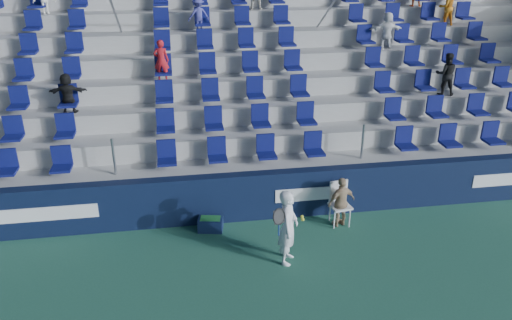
{
  "coord_description": "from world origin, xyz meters",
  "views": [
    {
      "loc": [
        -1.39,
        -7.31,
        6.27
      ],
      "look_at": [
        0.2,
        2.8,
        1.7
      ],
      "focal_mm": 35.0,
      "sensor_mm": 36.0,
      "label": 1
    }
  ],
  "objects": [
    {
      "name": "grandstand",
      "position": [
        0.0,
        8.24,
        2.14
      ],
      "size": [
        24.0,
        8.17,
        6.63
      ],
      "color": "#AAAAA4",
      "rests_on": "ground"
    },
    {
      "name": "line_judge_chair",
      "position": [
        2.18,
        2.66,
        0.6
      ],
      "size": [
        0.52,
        0.54,
        1.05
      ],
      "color": "white",
      "rests_on": "ground"
    },
    {
      "name": "ground",
      "position": [
        0.0,
        0.0,
        0.0
      ],
      "size": [
        70.0,
        70.0,
        0.0
      ],
      "primitive_type": "plane",
      "color": "#2A634C",
      "rests_on": "ground"
    },
    {
      "name": "ball_bin",
      "position": [
        -0.88,
        2.75,
        0.17
      ],
      "size": [
        0.63,
        0.47,
        0.32
      ],
      "color": "#101B3B",
      "rests_on": "ground"
    },
    {
      "name": "sponsor_wall",
      "position": [
        0.0,
        3.15,
        0.6
      ],
      "size": [
        24.0,
        0.32,
        1.2
      ],
      "color": "#0D1733",
      "rests_on": "ground"
    },
    {
      "name": "line_judge",
      "position": [
        2.18,
        2.5,
        0.62
      ],
      "size": [
        0.78,
        0.5,
        1.23
      ],
      "primitive_type": "imported",
      "rotation": [
        0.0,
        0.0,
        3.44
      ],
      "color": "tan",
      "rests_on": "ground"
    },
    {
      "name": "tennis_player",
      "position": [
        0.63,
        1.27,
        0.83
      ],
      "size": [
        0.7,
        0.71,
        1.66
      ],
      "color": "white",
      "rests_on": "ground"
    }
  ]
}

